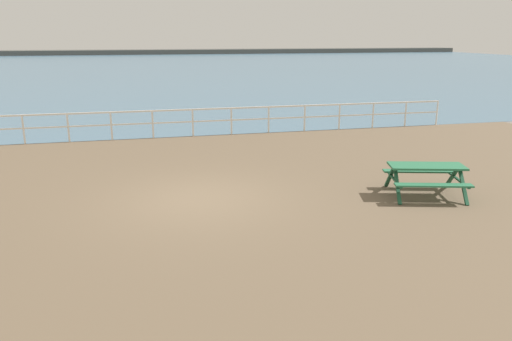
# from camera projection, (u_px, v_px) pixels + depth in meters

# --- Properties ---
(ground_plane) EXTENTS (30.00, 24.00, 0.20)m
(ground_plane) POSITION_uv_depth(u_px,v_px,m) (199.00, 203.00, 12.02)
(ground_plane) COLOR brown
(sea_band) EXTENTS (142.00, 90.00, 0.01)m
(sea_band) POSITION_uv_depth(u_px,v_px,m) (145.00, 67.00, 61.43)
(sea_band) COLOR #476B84
(sea_band) RESTS_ON ground
(distant_shoreline) EXTENTS (142.00, 6.00, 1.80)m
(distant_shoreline) POSITION_uv_depth(u_px,v_px,m) (140.00, 54.00, 101.73)
(distant_shoreline) COLOR #4C4C47
(distant_shoreline) RESTS_ON ground
(seaward_railing) EXTENTS (23.07, 0.07, 1.08)m
(seaward_railing) POSITION_uv_depth(u_px,v_px,m) (173.00, 118.00, 19.06)
(seaward_railing) COLOR white
(seaward_railing) RESTS_ON ground
(picnic_table_mid_centre) EXTENTS (2.14, 1.93, 0.80)m
(picnic_table_mid_centre) POSITION_uv_depth(u_px,v_px,m) (426.00, 173.00, 12.12)
(picnic_table_mid_centre) COLOR #286B47
(picnic_table_mid_centre) RESTS_ON ground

